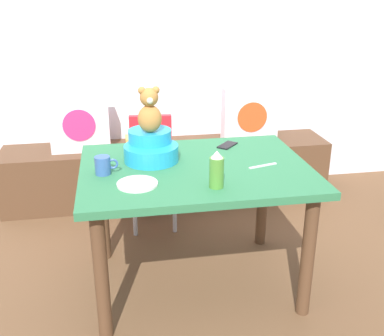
{
  "coord_description": "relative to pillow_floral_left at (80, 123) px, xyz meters",
  "views": [
    {
      "loc": [
        -0.42,
        -2.27,
        1.64
      ],
      "look_at": [
        0.0,
        0.1,
        0.69
      ],
      "focal_mm": 43.13,
      "sensor_mm": 36.0,
      "label": 1
    }
  ],
  "objects": [
    {
      "name": "ground_plane",
      "position": [
        0.67,
        -1.19,
        -0.68
      ],
      "size": [
        8.0,
        8.0,
        0.0
      ],
      "primitive_type": "plane",
      "color": "brown"
    },
    {
      "name": "back_wall",
      "position": [
        0.67,
        0.29,
        0.62
      ],
      "size": [
        4.4,
        0.1,
        2.6
      ],
      "primitive_type": "cube",
      "color": "silver",
      "rests_on": "ground_plane"
    },
    {
      "name": "window_bench",
      "position": [
        0.67,
        0.02,
        -0.45
      ],
      "size": [
        2.6,
        0.44,
        0.46
      ],
      "primitive_type": "cube",
      "color": "brown",
      "rests_on": "ground_plane"
    },
    {
      "name": "pillow_floral_left",
      "position": [
        0.0,
        0.0,
        0.0
      ],
      "size": [
        0.44,
        0.15,
        0.44
      ],
      "color": "silver",
      "rests_on": "window_bench"
    },
    {
      "name": "pillow_floral_right",
      "position": [
        1.33,
        0.0,
        0.0
      ],
      "size": [
        0.44,
        0.15,
        0.44
      ],
      "color": "silver",
      "rests_on": "window_bench"
    },
    {
      "name": "book_stack",
      "position": [
        0.44,
        0.02,
        -0.18
      ],
      "size": [
        0.2,
        0.14,
        0.08
      ],
      "primitive_type": "cube",
      "color": "#C7B150",
      "rests_on": "window_bench"
    },
    {
      "name": "dining_table",
      "position": [
        0.67,
        -1.19,
        -0.05
      ],
      "size": [
        1.22,
        0.92,
        0.74
      ],
      "color": "#2D7247",
      "rests_on": "ground_plane"
    },
    {
      "name": "highchair",
      "position": [
        0.5,
        -0.42,
        -0.16
      ],
      "size": [
        0.34,
        0.47,
        0.79
      ],
      "color": "red",
      "rests_on": "ground_plane"
    },
    {
      "name": "infant_seat_teal",
      "position": [
        0.45,
        -1.05,
        0.13
      ],
      "size": [
        0.3,
        0.33,
        0.16
      ],
      "color": "#1F98C9",
      "rests_on": "dining_table"
    },
    {
      "name": "teddy_bear",
      "position": [
        0.45,
        -1.05,
        0.34
      ],
      "size": [
        0.13,
        0.12,
        0.25
      ],
      "color": "#B07537",
      "rests_on": "infant_seat_teal"
    },
    {
      "name": "ketchup_bottle",
      "position": [
        0.72,
        -1.48,
        0.15
      ],
      "size": [
        0.07,
        0.07,
        0.18
      ],
      "color": "#4C8C33",
      "rests_on": "dining_table"
    },
    {
      "name": "coffee_mug",
      "position": [
        0.19,
        -1.22,
        0.11
      ],
      "size": [
        0.12,
        0.08,
        0.09
      ],
      "color": "#335999",
      "rests_on": "dining_table"
    },
    {
      "name": "dinner_plate_near",
      "position": [
        0.35,
        -1.39,
        0.07
      ],
      "size": [
        0.2,
        0.2,
        0.01
      ],
      "primitive_type": "cylinder",
      "color": "white",
      "rests_on": "dining_table"
    },
    {
      "name": "cell_phone",
      "position": [
        0.93,
        -0.89,
        0.06
      ],
      "size": [
        0.15,
        0.15,
        0.01
      ],
      "primitive_type": "cube",
      "rotation": [
        0.0,
        0.0,
        2.41
      ],
      "color": "black",
      "rests_on": "dining_table"
    },
    {
      "name": "table_fork",
      "position": [
        1.03,
        -1.26,
        0.06
      ],
      "size": [
        0.17,
        0.06,
        0.01
      ],
      "primitive_type": "cube",
      "rotation": [
        0.0,
        0.0,
        1.85
      ],
      "color": "silver",
      "rests_on": "dining_table"
    }
  ]
}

